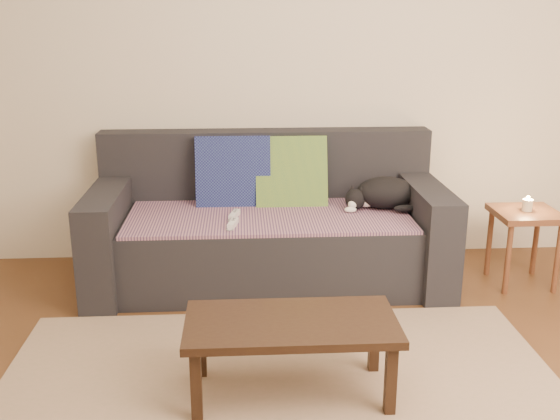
% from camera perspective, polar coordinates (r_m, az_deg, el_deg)
% --- Properties ---
extents(back_wall, '(4.50, 0.04, 2.60)m').
position_cam_1_polar(back_wall, '(4.23, -1.36, 12.94)').
color(back_wall, beige).
rests_on(back_wall, ground).
extents(sofa, '(2.10, 0.94, 0.87)m').
position_cam_1_polar(sofa, '(4.00, -1.04, -1.78)').
color(sofa, '#232328').
rests_on(sofa, ground).
extents(throw_blanket, '(1.66, 0.74, 0.02)m').
position_cam_1_polar(throw_blanket, '(3.88, -0.99, -0.52)').
color(throw_blanket, '#3C284B').
rests_on(throw_blanket, sofa).
extents(cushion_navy, '(0.46, 0.20, 0.47)m').
position_cam_1_polar(cushion_navy, '(4.07, -4.10, 3.20)').
color(cushion_navy, '#101148').
rests_on(cushion_navy, throw_blanket).
extents(cushion_green, '(0.44, 0.24, 0.46)m').
position_cam_1_polar(cushion_green, '(4.08, 0.97, 3.28)').
color(cushion_green, '#0A463D').
rests_on(cushion_green, throw_blanket).
extents(cat, '(0.50, 0.40, 0.19)m').
position_cam_1_polar(cat, '(4.03, 8.97, 1.44)').
color(cat, black).
rests_on(cat, throw_blanket).
extents(wii_remote_a, '(0.07, 0.15, 0.03)m').
position_cam_1_polar(wii_remote_a, '(3.67, -4.12, -1.18)').
color(wii_remote_a, white).
rests_on(wii_remote_a, throw_blanket).
extents(wii_remote_b, '(0.07, 0.15, 0.03)m').
position_cam_1_polar(wii_remote_b, '(3.82, -3.99, -0.43)').
color(wii_remote_b, white).
rests_on(wii_remote_b, throw_blanket).
extents(side_table, '(0.37, 0.37, 0.46)m').
position_cam_1_polar(side_table, '(4.16, 20.57, -1.13)').
color(side_table, brown).
rests_on(side_table, ground).
extents(candle, '(0.06, 0.06, 0.09)m').
position_cam_1_polar(candle, '(4.13, 20.74, 0.43)').
color(candle, beige).
rests_on(candle, side_table).
extents(rug, '(2.50, 1.80, 0.01)m').
position_cam_1_polar(rug, '(2.85, 0.28, -16.80)').
color(rug, '#9F816D').
rests_on(rug, ground).
extents(coffee_table, '(0.89, 0.44, 0.36)m').
position_cam_1_polar(coffee_table, '(2.79, 0.99, -10.39)').
color(coffee_table, black).
rests_on(coffee_table, rug).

